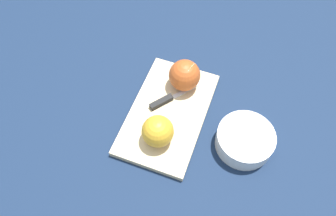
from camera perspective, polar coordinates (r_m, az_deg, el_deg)
The scene contains 6 objects.
ground_plane at distance 0.92m, azimuth 0.00°, elevation -1.25°, with size 4.00×4.00×0.00m, color #14233D.
cutting_board at distance 0.91m, azimuth 0.00°, elevation -0.95°, with size 0.36×0.24×0.02m.
apple_half_left at distance 0.83m, azimuth -1.78°, elevation -4.08°, with size 0.08×0.08×0.08m.
apple_half_right at distance 0.92m, azimuth 3.20°, elevation 5.59°, with size 0.09×0.09×0.09m.
knife at distance 0.92m, azimuth -0.44°, elevation 1.39°, with size 0.15×0.10×0.02m.
bowl at distance 0.88m, azimuth 13.26°, elevation -5.35°, with size 0.15×0.15×0.05m.
Camera 1 is at (-0.41, -0.21, 0.80)m, focal length 35.00 mm.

